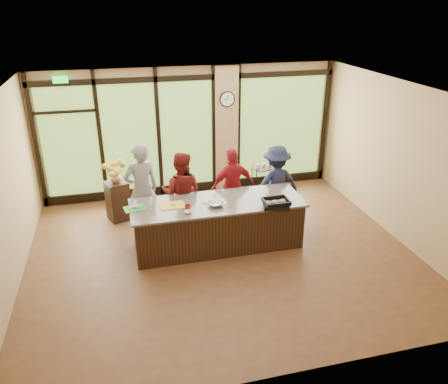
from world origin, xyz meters
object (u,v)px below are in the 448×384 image
flower_stand (118,201)px  bar_cart (266,177)px  island_base (218,225)px  cook_right (276,183)px  roasting_pan (276,205)px  cook_left (142,190)px

flower_stand → bar_cart: size_ratio=0.95×
island_base → flower_stand: 2.41m
cook_right → roasting_pan: bearing=64.3°
island_base → cook_right: (1.45, 0.81, 0.38)m
bar_cart → roasting_pan: bearing=-123.5°
cook_right → roasting_pan: (-0.48, -1.28, 0.14)m
roasting_pan → flower_stand: bearing=156.9°
island_base → roasting_pan: (0.97, -0.47, 0.52)m
island_base → roasting_pan: 1.20m
flower_stand → bar_cart: (3.40, 0.21, 0.11)m
island_base → flower_stand: size_ratio=3.65×
roasting_pan → cook_right: bearing=83.2°
island_base → cook_left: bearing=147.1°
roasting_pan → flower_stand: roasting_pan is taller
flower_stand → cook_right: bearing=-33.6°
cook_right → bar_cart: size_ratio=1.83×
cook_left → cook_right: bearing=164.7°
cook_right → roasting_pan: cook_right is taller
roasting_pan → bar_cart: roasting_pan is taller
island_base → roasting_pan: bearing=-25.6°
cook_left → roasting_pan: 2.64m
cook_right → flower_stand: 3.37m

